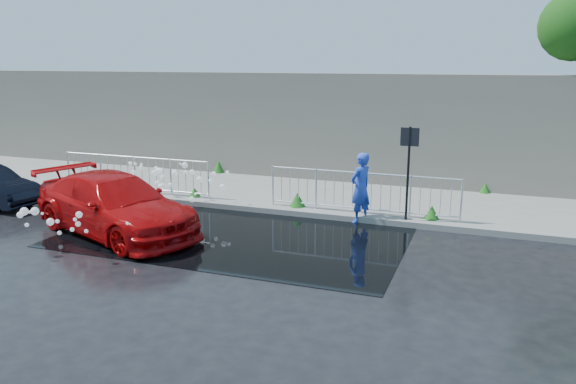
# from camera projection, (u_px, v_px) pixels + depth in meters

# --- Properties ---
(ground) EXTENTS (90.00, 90.00, 0.00)m
(ground) POSITION_uv_depth(u_px,v_px,m) (198.00, 244.00, 12.75)
(ground) COLOR black
(ground) RESTS_ON ground
(pavement) EXTENTS (30.00, 4.00, 0.15)m
(pavement) POSITION_uv_depth(u_px,v_px,m) (278.00, 193.00, 17.30)
(pavement) COLOR slate
(pavement) RESTS_ON ground
(curb) EXTENTS (30.00, 0.25, 0.16)m
(curb) POSITION_uv_depth(u_px,v_px,m) (252.00, 208.00, 15.47)
(curb) COLOR slate
(curb) RESTS_ON ground
(retaining_wall) EXTENTS (30.00, 0.60, 3.50)m
(retaining_wall) POSITION_uv_depth(u_px,v_px,m) (301.00, 126.00, 18.89)
(retaining_wall) COLOR slate
(retaining_wall) RESTS_ON pavement
(puddle) EXTENTS (8.00, 5.00, 0.01)m
(puddle) POSITION_uv_depth(u_px,v_px,m) (237.00, 233.00, 13.50)
(puddle) COLOR black
(puddle) RESTS_ON ground
(sign_post) EXTENTS (0.45, 0.06, 2.50)m
(sign_post) POSITION_uv_depth(u_px,v_px,m) (409.00, 158.00, 13.77)
(sign_post) COLOR black
(sign_post) RESTS_ON ground
(railing_left) EXTENTS (5.05, 0.05, 1.10)m
(railing_left) POSITION_uv_depth(u_px,v_px,m) (135.00, 173.00, 16.98)
(railing_left) COLOR silver
(railing_left) RESTS_ON pavement
(railing_right) EXTENTS (5.05, 0.05, 1.10)m
(railing_right) POSITION_uv_depth(u_px,v_px,m) (362.00, 191.00, 14.63)
(railing_right) COLOR silver
(railing_right) RESTS_ON pavement
(weeds) EXTENTS (12.17, 3.93, 0.43)m
(weeds) POSITION_uv_depth(u_px,v_px,m) (263.00, 187.00, 16.95)
(weeds) COLOR #144C17
(weeds) RESTS_ON pavement
(water_spray) EXTENTS (3.63, 5.60, 1.10)m
(water_spray) POSITION_uv_depth(u_px,v_px,m) (139.00, 192.00, 14.65)
(water_spray) COLOR white
(water_spray) RESTS_ON ground
(red_car) EXTENTS (5.27, 3.56, 1.42)m
(red_car) POSITION_uv_depth(u_px,v_px,m) (115.00, 205.00, 13.39)
(red_car) COLOR #AC0607
(red_car) RESTS_ON ground
(person) EXTENTS (0.70, 0.79, 1.81)m
(person) POSITION_uv_depth(u_px,v_px,m) (360.00, 188.00, 14.26)
(person) COLOR blue
(person) RESTS_ON ground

